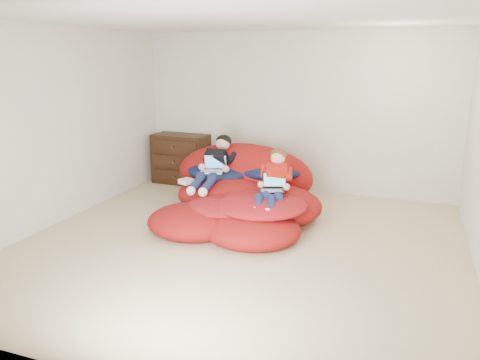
# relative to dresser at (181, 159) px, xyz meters

# --- Properties ---
(room_shell) EXTENTS (5.10, 5.10, 2.77)m
(room_shell) POSITION_rel_dresser_xyz_m (1.90, -2.25, -0.20)
(room_shell) COLOR #C3B28B
(room_shell) RESTS_ON ground
(dresser) EXTENTS (0.95, 0.54, 0.84)m
(dresser) POSITION_rel_dresser_xyz_m (0.00, 0.00, 0.00)
(dresser) COLOR black
(dresser) RESTS_ON ground
(beanbag_pile) EXTENTS (2.37, 2.47, 0.93)m
(beanbag_pile) POSITION_rel_dresser_xyz_m (1.54, -1.21, -0.14)
(beanbag_pile) COLOR #9D1311
(beanbag_pile) RESTS_ON ground
(cream_pillow) EXTENTS (0.47, 0.30, 0.30)m
(cream_pillow) POSITION_rel_dresser_xyz_m (0.99, -0.49, 0.20)
(cream_pillow) COLOR beige
(cream_pillow) RESTS_ON beanbag_pile
(older_boy) EXTENTS (0.34, 1.11, 0.66)m
(older_boy) POSITION_rel_dresser_xyz_m (1.12, -1.09, 0.25)
(older_boy) COLOR black
(older_boy) RESTS_ON beanbag_pile
(younger_boy) EXTENTS (0.36, 0.87, 0.68)m
(younger_boy) POSITION_rel_dresser_xyz_m (2.10, -1.56, 0.21)
(younger_boy) COLOR #B71C10
(younger_boy) RESTS_ON beanbag_pile
(laptop_white) EXTENTS (0.35, 0.36, 0.21)m
(laptop_white) POSITION_rel_dresser_xyz_m (1.12, -1.19, 0.20)
(laptop_white) COLOR white
(laptop_white) RESTS_ON older_boy
(laptop_black) EXTENTS (0.36, 0.33, 0.23)m
(laptop_black) POSITION_rel_dresser_xyz_m (2.10, -1.58, 0.14)
(laptop_black) COLOR black
(laptop_black) RESTS_ON younger_boy
(power_adapter) EXTENTS (0.22, 0.22, 0.06)m
(power_adapter) POSITION_rel_dresser_xyz_m (0.76, -1.31, 0.00)
(power_adapter) COLOR white
(power_adapter) RESTS_ON beanbag_pile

